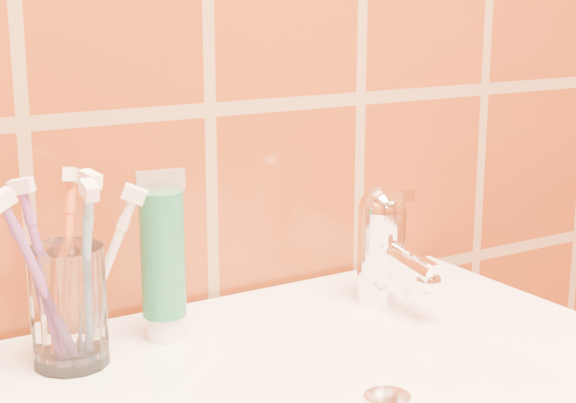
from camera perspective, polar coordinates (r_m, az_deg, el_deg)
glass_tumbler at (r=0.76m, az=-13.99°, el=-6.58°), size 0.08×0.08×0.10m
toothpaste_tube at (r=0.79m, az=-8.08°, el=-3.86°), size 0.04×0.04×0.15m
faucet at (r=0.88m, az=6.26°, el=-2.58°), size 0.05×0.11×0.12m
toothbrush_0 at (r=0.73m, az=-12.98°, el=-4.75°), size 0.02×0.11×0.18m
toothbrush_1 at (r=0.77m, az=-14.10°, el=-4.01°), size 0.11×0.12×0.18m
toothbrush_2 at (r=0.72m, az=-15.61°, el=-5.19°), size 0.12×0.11×0.17m
toothbrush_3 at (r=0.75m, az=-15.43°, el=-4.63°), size 0.09×0.09×0.17m
toothbrush_4 at (r=0.75m, az=-11.85°, el=-4.68°), size 0.13×0.12×0.16m
toothbrush_5 at (r=0.74m, az=-12.98°, el=-4.34°), size 0.05×0.09×0.18m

